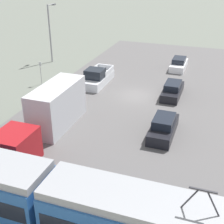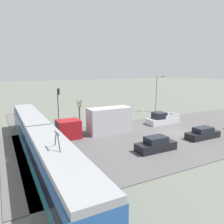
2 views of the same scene
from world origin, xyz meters
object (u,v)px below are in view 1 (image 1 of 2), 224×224
at_px(sedan_car_1, 179,64).
at_px(no_parking_sign, 41,71).
at_px(box_truck, 49,114).
at_px(pickup_truck, 97,78).
at_px(sedan_car_0, 163,127).
at_px(sedan_car_2, 172,90).
at_px(street_lamp_near_crossing, 50,29).
at_px(light_rail_tram, 48,203).

xyz_separation_m(sedan_car_1, no_parking_sign, (13.62, 10.46, 0.88)).
bearing_deg(box_truck, no_parking_sign, -55.52).
bearing_deg(pickup_truck, sedan_car_1, -132.14).
bearing_deg(sedan_car_0, sedan_car_2, -85.33).
relative_size(sedan_car_1, no_parking_sign, 1.76).
xyz_separation_m(sedan_car_0, no_parking_sign, (15.03, -6.65, 0.81)).
bearing_deg(no_parking_sign, street_lamp_near_crossing, -68.89).
height_order(street_lamp_near_crossing, no_parking_sign, street_lamp_near_crossing).
bearing_deg(no_parking_sign, box_truck, 124.48).
relative_size(sedan_car_2, street_lamp_near_crossing, 0.63).
bearing_deg(no_parking_sign, sedan_car_1, -142.49).
height_order(light_rail_tram, street_lamp_near_crossing, street_lamp_near_crossing).
bearing_deg(sedan_car_1, sedan_car_0, -85.31).
bearing_deg(pickup_truck, no_parking_sign, 18.27).
distance_m(box_truck, sedan_car_0, 9.07).
height_order(sedan_car_0, street_lamp_near_crossing, street_lamp_near_crossing).
bearing_deg(pickup_truck, box_truck, 92.47).
bearing_deg(sedan_car_1, pickup_truck, -132.14).
height_order(light_rail_tram, sedan_car_0, light_rail_tram).
height_order(sedan_car_0, no_parking_sign, no_parking_sign).
distance_m(street_lamp_near_crossing, no_parking_sign, 9.20).
bearing_deg(light_rail_tram, pickup_truck, -74.76).
relative_size(light_rail_tram, box_truck, 2.75).
bearing_deg(sedan_car_1, street_lamp_near_crossing, -172.26).
xyz_separation_m(light_rail_tram, pickup_truck, (5.46, -20.03, -0.92)).
height_order(light_rail_tram, sedan_car_2, light_rail_tram).
height_order(box_truck, sedan_car_0, box_truck).
bearing_deg(box_truck, pickup_truck, -87.53).
distance_m(sedan_car_1, street_lamp_near_crossing, 17.33).
bearing_deg(sedan_car_1, box_truck, -109.99).
bearing_deg(light_rail_tram, sedan_car_0, -107.67).
xyz_separation_m(box_truck, sedan_car_0, (-8.61, -2.69, -0.97)).
height_order(box_truck, no_parking_sign, box_truck).
xyz_separation_m(street_lamp_near_crossing, no_parking_sign, (-3.16, 8.18, -2.81)).
bearing_deg(sedan_car_2, no_parking_sign, 5.83).
relative_size(sedan_car_2, no_parking_sign, 1.84).
height_order(light_rail_tram, box_truck, light_rail_tram).
height_order(sedan_car_2, street_lamp_near_crossing, street_lamp_near_crossing).
relative_size(pickup_truck, street_lamp_near_crossing, 0.72).
relative_size(sedan_car_0, street_lamp_near_crossing, 0.61).
xyz_separation_m(light_rail_tram, sedan_car_2, (-2.97, -19.54, -1.05)).
distance_m(sedan_car_2, no_parking_sign, 14.46).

